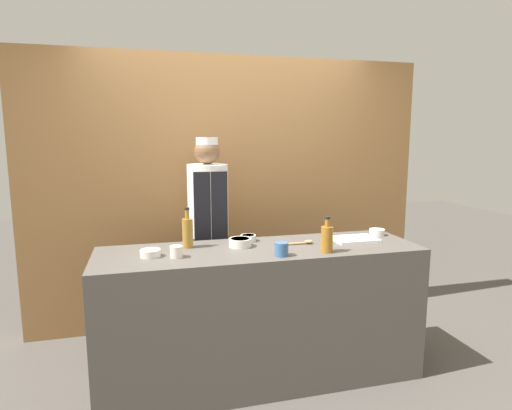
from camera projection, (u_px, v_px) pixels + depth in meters
name	position (u px, v px, depth m)	size (l,w,h in m)	color
ground_plane	(261.00, 376.00, 3.08)	(14.00, 14.00, 0.00)	#4C4742
cabinet_wall	(230.00, 192.00, 3.91)	(3.57, 0.18, 2.40)	olive
counter	(261.00, 314.00, 3.00)	(2.21, 0.65, 0.95)	#514C47
sauce_bowl_green	(150.00, 253.00, 2.72)	(0.13, 0.13, 0.05)	silver
sauce_bowl_white	(377.00, 232.00, 3.31)	(0.12, 0.12, 0.05)	silver
sauce_bowl_purple	(240.00, 242.00, 2.97)	(0.16, 0.16, 0.06)	silver
sauce_bowl_orange	(248.00, 238.00, 3.12)	(0.11, 0.11, 0.05)	silver
cutting_board	(355.00, 239.00, 3.14)	(0.32, 0.22, 0.02)	white
bottle_amber	(327.00, 238.00, 2.81)	(0.08, 0.08, 0.24)	#9E661E
bottle_vinegar	(188.00, 232.00, 2.93)	(0.07, 0.07, 0.28)	olive
cup_blue	(281.00, 249.00, 2.73)	(0.09, 0.09, 0.09)	#386093
cup_cream	(176.00, 252.00, 2.69)	(0.08, 0.08, 0.08)	silver
wooden_spoon	(301.00, 243.00, 3.03)	(0.27, 0.05, 0.03)	#B2844C
chef_center	(209.00, 233.00, 3.47)	(0.32, 0.32, 1.70)	#28282D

